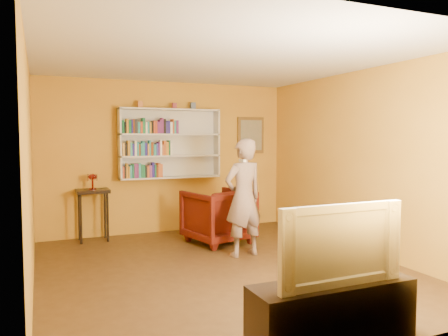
{
  "coord_description": "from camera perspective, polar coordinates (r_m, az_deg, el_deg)",
  "views": [
    {
      "loc": [
        -2.16,
        -5.15,
        1.71
      ],
      "look_at": [
        0.36,
        0.75,
        1.26
      ],
      "focal_mm": 35.0,
      "sensor_mm": 36.0,
      "label": 1
    }
  ],
  "objects": [
    {
      "name": "framed_painting",
      "position": [
        8.51,
        3.51,
        4.29
      ],
      "size": [
        0.55,
        0.05,
        0.7
      ],
      "color": "brown",
      "rests_on": "room_shell"
    },
    {
      "name": "ornament_left",
      "position": [
        7.69,
        -10.91,
        8.15
      ],
      "size": [
        0.08,
        0.08,
        0.11
      ],
      "primitive_type": "cube",
      "color": "#B26633",
      "rests_on": "bookshelf"
    },
    {
      "name": "console_table",
      "position": [
        7.51,
        -16.75,
        -3.8
      ],
      "size": [
        0.52,
        0.4,
        0.86
      ],
      "color": "black",
      "rests_on": "ground"
    },
    {
      "name": "books_row_middle",
      "position": [
        7.65,
        -10.06,
        2.47
      ],
      "size": [
        0.86,
        0.19,
        0.26
      ],
      "color": "#BD8321",
      "rests_on": "bookshelf"
    },
    {
      "name": "books_row_lower",
      "position": [
        7.65,
        -10.6,
        -0.39
      ],
      "size": [
        0.69,
        0.19,
        0.26
      ],
      "color": "#BA411C",
      "rests_on": "bookshelf"
    },
    {
      "name": "ornament_right",
      "position": [
        7.95,
        -4.1,
        8.09
      ],
      "size": [
        0.09,
        0.09,
        0.12
      ],
      "primitive_type": "cube",
      "color": "slate",
      "rests_on": "bookshelf"
    },
    {
      "name": "game_remote",
      "position": [
        5.87,
        2.42,
        0.98
      ],
      "size": [
        0.04,
        0.15,
        0.04
      ],
      "primitive_type": "cube",
      "color": "silver",
      "rests_on": "person"
    },
    {
      "name": "bookshelf",
      "position": [
        7.86,
        -7.16,
        3.16
      ],
      "size": [
        1.8,
        0.29,
        1.23
      ],
      "color": "silver",
      "rests_on": "room_shell"
    },
    {
      "name": "armchair",
      "position": [
        7.12,
        -0.76,
        -6.28
      ],
      "size": [
        1.13,
        1.15,
        0.87
      ],
      "primitive_type": "imported",
      "rotation": [
        0.0,
        0.0,
        3.38
      ],
      "color": "#3F0704",
      "rests_on": "ground"
    },
    {
      "name": "tv_cabinet",
      "position": [
        3.92,
        13.91,
        -17.81
      ],
      "size": [
        1.43,
        0.43,
        0.51
      ],
      "primitive_type": "cube",
      "color": "black",
      "rests_on": "ground"
    },
    {
      "name": "ruby_lustre",
      "position": [
        7.47,
        -16.8,
        -1.29
      ],
      "size": [
        0.16,
        0.15,
        0.25
      ],
      "color": "maroon",
      "rests_on": "console_table"
    },
    {
      "name": "books_row_upper",
      "position": [
        7.67,
        -9.6,
        5.3
      ],
      "size": [
        0.98,
        0.19,
        0.27
      ],
      "color": "#16633E",
      "rests_on": "bookshelf"
    },
    {
      "name": "television",
      "position": [
        3.75,
        14.06,
        -9.4
      ],
      "size": [
        1.16,
        0.17,
        0.67
      ],
      "primitive_type": "imported",
      "rotation": [
        0.0,
        0.0,
        0.01
      ],
      "color": "black",
      "rests_on": "tv_cabinet"
    },
    {
      "name": "ornament_centre",
      "position": [
        7.85,
        -6.52,
        8.07
      ],
      "size": [
        0.07,
        0.07,
        0.1
      ],
      "primitive_type": "cube",
      "color": "maroon",
      "rests_on": "bookshelf"
    },
    {
      "name": "person",
      "position": [
        6.27,
        2.56,
        -3.89
      ],
      "size": [
        0.67,
        0.5,
        1.69
      ],
      "primitive_type": "imported",
      "rotation": [
        0.0,
        0.0,
        3.3
      ],
      "color": "#7C655A",
      "rests_on": "ground"
    },
    {
      "name": "room_shell",
      "position": [
        5.63,
        -0.35,
        -3.05
      ],
      "size": [
        5.3,
        5.8,
        2.88
      ],
      "color": "#402B14",
      "rests_on": "ground"
    }
  ]
}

